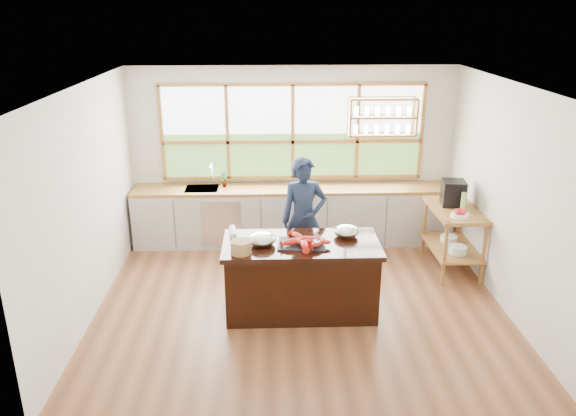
{
  "coord_description": "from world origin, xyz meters",
  "views": [
    {
      "loc": [
        -0.37,
        -6.26,
        3.52
      ],
      "look_at": [
        -0.14,
        0.15,
        1.21
      ],
      "focal_mm": 35.0,
      "sensor_mm": 36.0,
      "label": 1
    }
  ],
  "objects_px": {
    "island": "(301,277)",
    "cook": "(304,219)",
    "espresso_machine": "(453,193)",
    "wicker_basket": "(241,247)"
  },
  "relations": [
    {
      "from": "cook",
      "to": "espresso_machine",
      "type": "xyz_separation_m",
      "value": [
        2.1,
        0.35,
        0.23
      ]
    },
    {
      "from": "espresso_machine",
      "to": "wicker_basket",
      "type": "height_order",
      "value": "espresso_machine"
    },
    {
      "from": "island",
      "to": "espresso_machine",
      "type": "distance_m",
      "value": 2.6
    },
    {
      "from": "cook",
      "to": "espresso_machine",
      "type": "distance_m",
      "value": 2.14
    },
    {
      "from": "island",
      "to": "cook",
      "type": "xyz_separation_m",
      "value": [
        0.09,
        0.92,
        0.39
      ]
    },
    {
      "from": "island",
      "to": "espresso_machine",
      "type": "bearing_deg",
      "value": 29.99
    },
    {
      "from": "island",
      "to": "wicker_basket",
      "type": "height_order",
      "value": "wicker_basket"
    },
    {
      "from": "island",
      "to": "cook",
      "type": "relative_size",
      "value": 1.1
    },
    {
      "from": "island",
      "to": "wicker_basket",
      "type": "relative_size",
      "value": 7.88
    },
    {
      "from": "espresso_machine",
      "to": "wicker_basket",
      "type": "xyz_separation_m",
      "value": [
        -2.89,
        -1.54,
        -0.1
      ]
    }
  ]
}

